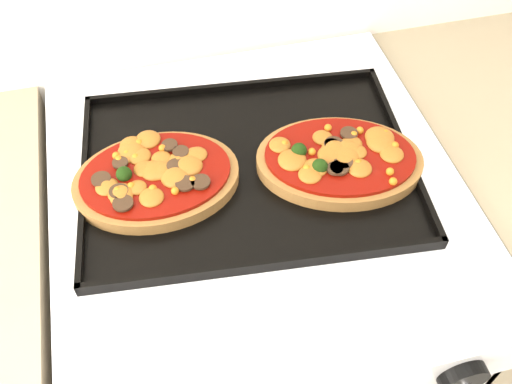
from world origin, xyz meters
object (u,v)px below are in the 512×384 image
object	(u,v)px
stove	(256,319)
pizza_right	(340,159)
pizza_left	(156,177)
baking_tray	(248,165)

from	to	relation	value
stove	pizza_right	xyz separation A→B (m)	(0.12, -0.02, 0.48)
pizza_left	stove	bearing A→B (deg)	-4.86
baking_tray	pizza_right	size ratio (longest dim) A/B	1.99
pizza_right	pizza_left	bearing A→B (deg)	173.46
pizza_left	pizza_right	bearing A→B (deg)	-6.54
baking_tray	pizza_right	world-z (taller)	pizza_right
stove	pizza_right	distance (m)	0.50
pizza_left	pizza_right	xyz separation A→B (m)	(0.26, -0.03, 0.00)
baking_tray	pizza_left	bearing A→B (deg)	-172.90
pizza_left	pizza_right	distance (m)	0.26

